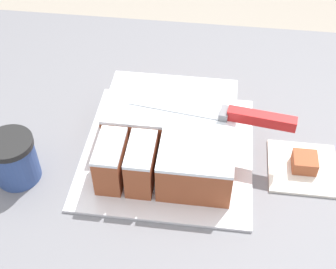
{
  "coord_description": "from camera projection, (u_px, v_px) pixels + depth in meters",
  "views": [
    {
      "loc": [
        0.08,
        -0.58,
        1.62
      ],
      "look_at": [
        -0.01,
        0.06,
        0.97
      ],
      "focal_mm": 50.0,
      "sensor_mm": 36.0,
      "label": 1
    }
  ],
  "objects": [
    {
      "name": "cake_board",
      "position": [
        168.0,
        151.0,
        0.95
      ],
      "size": [
        0.34,
        0.35,
        0.01
      ],
      "color": "silver",
      "rests_on": "countertop"
    },
    {
      "name": "cake",
      "position": [
        170.0,
        133.0,
        0.92
      ],
      "size": [
        0.26,
        0.26,
        0.09
      ],
      "color": "#994C2D",
      "rests_on": "cake_board"
    },
    {
      "name": "knife",
      "position": [
        241.0,
        116.0,
        0.88
      ],
      "size": [
        0.32,
        0.07,
        0.02
      ],
      "rotation": [
        0.0,
        0.0,
        3.0
      ],
      "color": "silver",
      "rests_on": "cake"
    },
    {
      "name": "coffee_cup",
      "position": [
        14.0,
        159.0,
        0.87
      ],
      "size": [
        0.09,
        0.09,
        0.1
      ],
      "color": "#334C8C",
      "rests_on": "countertop"
    },
    {
      "name": "paper_napkin",
      "position": [
        303.0,
        168.0,
        0.92
      ],
      "size": [
        0.13,
        0.13,
        0.01
      ],
      "color": "white",
      "rests_on": "countertop"
    },
    {
      "name": "brownie",
      "position": [
        305.0,
        162.0,
        0.91
      ],
      "size": [
        0.05,
        0.05,
        0.03
      ],
      "color": "#994C2D",
      "rests_on": "paper_napkin"
    }
  ]
}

